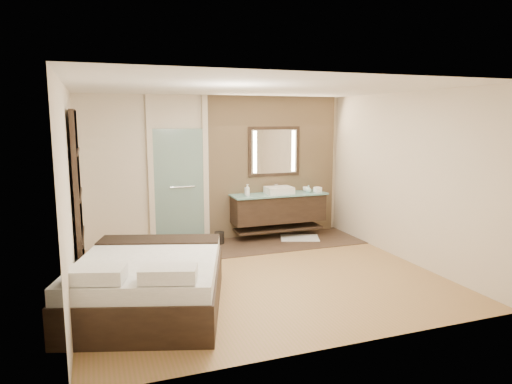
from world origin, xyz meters
name	(u,v)px	position (x,y,z in m)	size (l,w,h in m)	color
floor	(259,276)	(0.00, 0.00, 0.00)	(5.00, 5.00, 0.00)	olive
tile_strip	(260,244)	(0.60, 1.60, 0.01)	(3.80, 1.30, 0.01)	#37251E
stone_wall	(273,167)	(1.10, 2.21, 1.35)	(2.60, 0.08, 2.70)	tan
vanity	(278,208)	(1.10, 1.92, 0.58)	(1.85, 0.55, 0.88)	black
mirror_unit	(274,151)	(1.10, 2.16, 1.65)	(1.06, 0.04, 0.96)	black
frosted_door	(179,182)	(-0.75, 2.20, 1.14)	(1.10, 0.12, 2.70)	#AEDCD2
shoji_partition	(78,198)	(-2.43, 0.60, 1.21)	(0.06, 1.20, 2.40)	black
bed	(149,282)	(-1.65, -0.65, 0.33)	(2.21, 2.48, 0.80)	black
bath_mat	(300,238)	(1.45, 1.68, 0.02)	(0.72, 0.50, 0.02)	white
waste_bin	(219,238)	(-0.10, 1.85, 0.11)	(0.18, 0.18, 0.23)	black
tissue_box	(318,190)	(1.87, 1.80, 0.92)	(0.12, 0.12, 0.10)	white
soap_bottle_a	(248,190)	(0.45, 1.84, 0.98)	(0.08, 0.09, 0.22)	white
soap_bottle_b	(247,189)	(0.49, 2.01, 0.96)	(0.09, 0.09, 0.19)	#B2B2B2
soap_bottle_c	(308,189)	(1.69, 1.84, 0.93)	(0.11, 0.11, 0.14)	silver
cup	(306,189)	(1.71, 1.99, 0.91)	(0.11, 0.11, 0.09)	white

